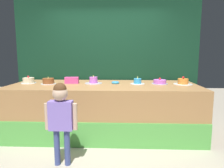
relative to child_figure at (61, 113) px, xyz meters
name	(u,v)px	position (x,y,z in m)	size (l,w,h in m)	color
ground_plane	(101,148)	(0.48, 0.54, -0.74)	(12.00, 12.00, 0.00)	#BCB29E
stage_platform	(104,109)	(0.48, 1.20, -0.27)	(3.49, 1.36, 0.94)	#B27F4C
curtain_backdrop	(107,62)	(0.48, 1.98, 0.59)	(3.98, 0.08, 2.65)	#113823
child_figure	(61,113)	(0.00, 0.00, 0.00)	(0.44, 0.20, 1.14)	#3F4C8C
pink_box	(72,80)	(-0.16, 1.32, 0.26)	(0.26, 0.14, 0.12)	#E04796
donut	(115,83)	(0.69, 1.32, 0.22)	(0.15, 0.15, 0.04)	#3399D8
cake_far_left	(29,81)	(-1.00, 1.30, 0.26)	(0.29, 0.29, 0.15)	white
cake_left	(48,81)	(-0.58, 1.21, 0.26)	(0.28, 0.28, 0.15)	white
cake_center_left	(93,81)	(0.27, 1.32, 0.25)	(0.34, 0.34, 0.17)	silver
cake_center_right	(138,82)	(1.11, 1.29, 0.25)	(0.27, 0.27, 0.16)	white
cake_right	(160,82)	(1.54, 1.32, 0.24)	(0.31, 0.31, 0.12)	silver
cake_far_right	(183,82)	(1.96, 1.27, 0.25)	(0.35, 0.35, 0.15)	white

